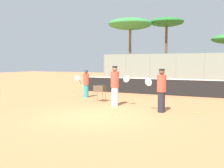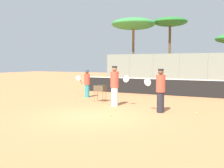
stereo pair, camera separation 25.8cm
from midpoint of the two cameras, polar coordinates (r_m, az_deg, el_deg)
ground_plane at (r=10.16m, az=-3.46°, el=-7.11°), size 80.00×80.00×0.00m
tennis_net at (r=17.22m, az=9.80°, el=-0.46°), size 10.26×0.10×1.07m
back_fence at (r=30.64m, az=17.46°, el=3.49°), size 21.76×0.08×3.14m
tree_1 at (r=36.12m, az=12.73°, el=12.85°), size 4.47×4.47×7.98m
tree_2 at (r=35.00m, az=4.90°, el=12.80°), size 5.69×5.69×7.82m
player_white_outfit at (r=11.04m, az=11.15°, el=-1.29°), size 0.94×0.38×1.82m
player_red_cap at (r=12.49m, az=1.18°, el=-0.31°), size 0.95×0.39×1.91m
player_yellow_shirt at (r=15.70m, az=-5.03°, el=0.17°), size 0.76×0.61×1.63m
ball_cart at (r=13.88m, az=-2.07°, el=-1.22°), size 0.56×0.41×0.88m
tennis_ball_0 at (r=11.25m, az=18.59°, el=-6.02°), size 0.07×0.07×0.07m
tennis_ball_1 at (r=14.36m, az=6.76°, el=-3.54°), size 0.07×0.07×0.07m
tennis_ball_2 at (r=17.31m, az=-4.09°, el=-2.12°), size 0.07×0.07×0.07m
tennis_ball_3 at (r=15.67m, az=10.31°, el=-2.89°), size 0.07×0.07×0.07m
tennis_ball_4 at (r=18.42m, az=-5.39°, el=-1.72°), size 0.07×0.07×0.07m
tennis_ball_5 at (r=10.39m, az=0.43°, el=-6.65°), size 0.07×0.07×0.07m
tennis_ball_6 at (r=16.31m, az=-7.82°, el=-2.57°), size 0.07×0.07×0.07m
parked_car at (r=35.32m, az=14.50°, el=2.21°), size 4.20×1.70×1.60m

